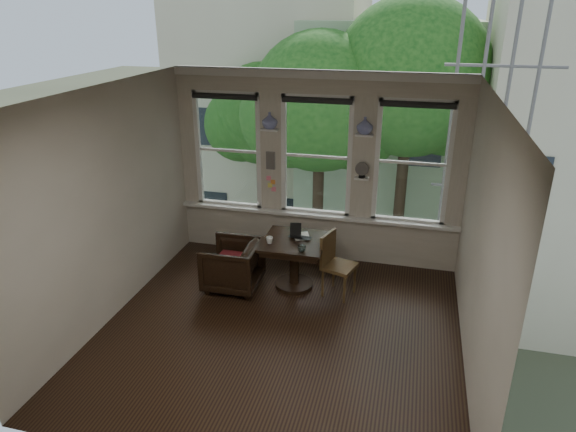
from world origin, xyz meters
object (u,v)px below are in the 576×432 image
(table, at_px, (294,264))
(mug, at_px, (270,240))
(side_chair_right, at_px, (339,266))
(laptop, at_px, (299,239))
(armchair_left, at_px, (232,265))

(table, distance_m, mug, 0.56)
(side_chair_right, bearing_deg, laptop, 97.83)
(table, distance_m, side_chair_right, 0.68)
(table, height_order, side_chair_right, side_chair_right)
(mug, bearing_deg, armchair_left, -173.91)
(armchair_left, distance_m, side_chair_right, 1.56)
(table, relative_size, mug, 8.86)
(table, distance_m, laptop, 0.39)
(table, bearing_deg, armchair_left, -164.56)
(table, height_order, laptop, laptop)
(side_chair_right, xyz_separation_m, laptop, (-0.62, 0.11, 0.30))
(side_chair_right, height_order, laptop, side_chair_right)
(laptop, bearing_deg, armchair_left, -154.56)
(armchair_left, relative_size, mug, 7.79)
(table, distance_m, armchair_left, 0.90)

